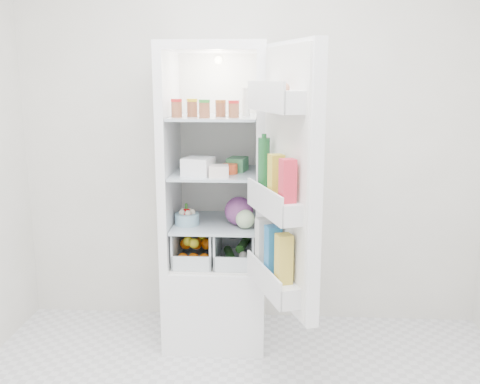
# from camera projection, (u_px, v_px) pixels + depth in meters

# --- Properties ---
(room_walls) EXTENTS (3.02, 3.02, 2.61)m
(room_walls) POSITION_uv_depth(u_px,v_px,m) (235.00, 82.00, 1.90)
(room_walls) COLOR silver
(room_walls) RESTS_ON ground
(refrigerator) EXTENTS (0.60, 0.60, 1.80)m
(refrigerator) POSITION_uv_depth(u_px,v_px,m) (217.00, 232.00, 3.32)
(refrigerator) COLOR white
(refrigerator) RESTS_ON ground
(shelf_low) EXTENTS (0.49, 0.53, 0.01)m
(shelf_low) POSITION_uv_depth(u_px,v_px,m) (216.00, 223.00, 3.25)
(shelf_low) COLOR #A9B9C6
(shelf_low) RESTS_ON refrigerator
(shelf_mid) EXTENTS (0.49, 0.53, 0.02)m
(shelf_mid) POSITION_uv_depth(u_px,v_px,m) (215.00, 173.00, 3.18)
(shelf_mid) COLOR #A9B9C6
(shelf_mid) RESTS_ON refrigerator
(shelf_top) EXTENTS (0.49, 0.53, 0.02)m
(shelf_top) POSITION_uv_depth(u_px,v_px,m) (215.00, 117.00, 3.11)
(shelf_top) COLOR #A9B9C6
(shelf_top) RESTS_ON refrigerator
(crisper_left) EXTENTS (0.23, 0.46, 0.22)m
(crisper_left) POSITION_uv_depth(u_px,v_px,m) (196.00, 243.00, 3.28)
(crisper_left) COLOR silver
(crisper_left) RESTS_ON refrigerator
(crisper_right) EXTENTS (0.23, 0.46, 0.22)m
(crisper_right) POSITION_uv_depth(u_px,v_px,m) (236.00, 244.00, 3.27)
(crisper_right) COLOR silver
(crisper_right) RESTS_ON refrigerator
(condiment_jars) EXTENTS (0.38, 0.16, 0.08)m
(condiment_jars) POSITION_uv_depth(u_px,v_px,m) (206.00, 110.00, 2.99)
(condiment_jars) COLOR #B21919
(condiment_jars) RESTS_ON shelf_top
(squeeze_bottle) EXTENTS (0.05, 0.05, 0.16)m
(squeeze_bottle) POSITION_uv_depth(u_px,v_px,m) (246.00, 102.00, 3.06)
(squeeze_bottle) COLOR white
(squeeze_bottle) RESTS_ON shelf_top
(tub_white) EXTENTS (0.19, 0.19, 0.10)m
(tub_white) POSITION_uv_depth(u_px,v_px,m) (198.00, 166.00, 3.05)
(tub_white) COLOR white
(tub_white) RESTS_ON shelf_mid
(tub_cream) EXTENTS (0.12, 0.12, 0.06)m
(tub_cream) POSITION_uv_depth(u_px,v_px,m) (219.00, 171.00, 3.01)
(tub_cream) COLOR white
(tub_cream) RESTS_ON shelf_mid
(tin_red) EXTENTS (0.11, 0.11, 0.06)m
(tin_red) POSITION_uv_depth(u_px,v_px,m) (230.00, 169.00, 3.10)
(tin_red) COLOR #D4451F
(tin_red) RESTS_ON shelf_mid
(tub_green) EXTENTS (0.13, 0.16, 0.08)m
(tub_green) POSITION_uv_depth(u_px,v_px,m) (237.00, 164.00, 3.19)
(tub_green) COLOR #387C4B
(tub_green) RESTS_ON shelf_mid
(red_cabbage) EXTENTS (0.17, 0.17, 0.17)m
(red_cabbage) POSITION_uv_depth(u_px,v_px,m) (239.00, 211.00, 3.16)
(red_cabbage) COLOR #612263
(red_cabbage) RESTS_ON shelf_low
(bell_pepper) EXTENTS (0.09, 0.09, 0.09)m
(bell_pepper) POSITION_uv_depth(u_px,v_px,m) (186.00, 216.00, 3.19)
(bell_pepper) COLOR red
(bell_pepper) RESTS_ON shelf_low
(mushroom_bowl) EXTENTS (0.14, 0.14, 0.07)m
(mushroom_bowl) POSITION_uv_depth(u_px,v_px,m) (187.00, 219.00, 3.18)
(mushroom_bowl) COLOR #89B7CC
(mushroom_bowl) RESTS_ON shelf_low
(salad_bag) EXTENTS (0.11, 0.11, 0.11)m
(salad_bag) POSITION_uv_depth(u_px,v_px,m) (245.00, 219.00, 3.09)
(salad_bag) COLOR #B4D19D
(salad_bag) RESTS_ON shelf_low
(citrus_pile) EXTENTS (0.20, 0.24, 0.16)m
(citrus_pile) POSITION_uv_depth(u_px,v_px,m) (195.00, 249.00, 3.23)
(citrus_pile) COLOR orange
(citrus_pile) RESTS_ON refrigerator
(veg_pile) EXTENTS (0.16, 0.30, 0.10)m
(veg_pile) POSITION_uv_depth(u_px,v_px,m) (237.00, 251.00, 3.27)
(veg_pile) COLOR #1D4A18
(veg_pile) RESTS_ON refrigerator
(fridge_door) EXTENTS (0.35, 0.58, 1.30)m
(fridge_door) POSITION_uv_depth(u_px,v_px,m) (286.00, 185.00, 2.60)
(fridge_door) COLOR white
(fridge_door) RESTS_ON refrigerator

